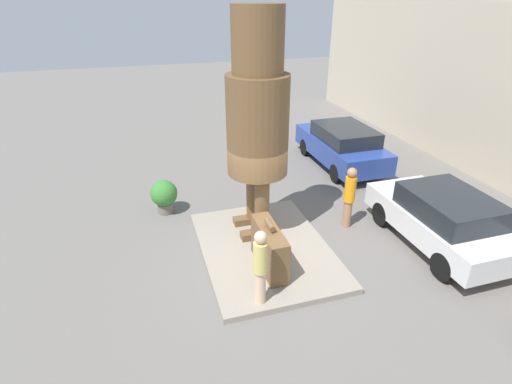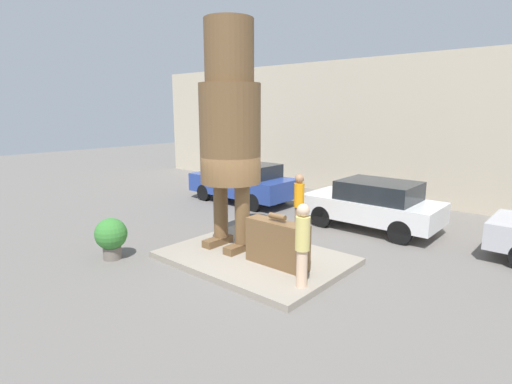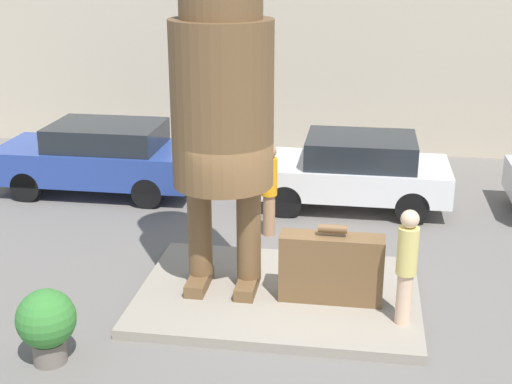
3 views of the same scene
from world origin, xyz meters
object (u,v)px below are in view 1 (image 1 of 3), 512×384
at_px(giant_suitcase, 269,248).
at_px(tourist, 260,265).
at_px(statue_figure, 258,111).
at_px(worker_hivis, 349,195).
at_px(parked_car_blue, 342,145).
at_px(planter_pot, 164,195).
at_px(parked_car_white, 442,218).

bearing_deg(giant_suitcase, tourist, -27.52).
distance_m(statue_figure, tourist, 3.65).
xyz_separation_m(statue_figure, giant_suitcase, (1.67, -0.23, -2.72)).
xyz_separation_m(giant_suitcase, worker_hivis, (-1.31, 2.73, 0.30)).
relative_size(statue_figure, giant_suitcase, 3.60).
distance_m(parked_car_blue, planter_pot, 6.91).
xyz_separation_m(statue_figure, parked_car_white, (1.86, 4.32, -2.59)).
height_order(parked_car_white, worker_hivis, worker_hivis).
distance_m(giant_suitcase, tourist, 1.26).
distance_m(tourist, planter_pot, 4.89).
distance_m(statue_figure, giant_suitcase, 3.20).
distance_m(tourist, parked_car_white, 5.18).
bearing_deg(worker_hivis, parked_car_white, 50.26).
xyz_separation_m(giant_suitcase, parked_car_white, (0.20, 4.55, 0.13)).
bearing_deg(parked_car_blue, worker_hivis, 154.62).
height_order(statue_figure, parked_car_white, statue_figure).
distance_m(parked_car_white, worker_hivis, 2.37).
bearing_deg(statue_figure, worker_hivis, 81.96).
height_order(giant_suitcase, parked_car_blue, parked_car_blue).
xyz_separation_m(tourist, worker_hivis, (-2.37, 3.28, -0.11)).
relative_size(statue_figure, parked_car_white, 1.38).
distance_m(parked_car_white, planter_pot, 7.60).
height_order(planter_pot, worker_hivis, worker_hivis).
relative_size(planter_pot, worker_hivis, 0.58).
bearing_deg(tourist, worker_hivis, 125.78).
bearing_deg(parked_car_blue, tourist, 140.86).
xyz_separation_m(statue_figure, planter_pot, (-1.91, -2.28, -2.81)).
xyz_separation_m(statue_figure, worker_hivis, (0.35, 2.51, -2.42)).
bearing_deg(tourist, giant_suitcase, 152.48).
distance_m(statue_figure, worker_hivis, 3.50).
relative_size(giant_suitcase, worker_hivis, 0.86).
xyz_separation_m(giant_suitcase, parked_car_blue, (-5.31, 4.63, 0.15)).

